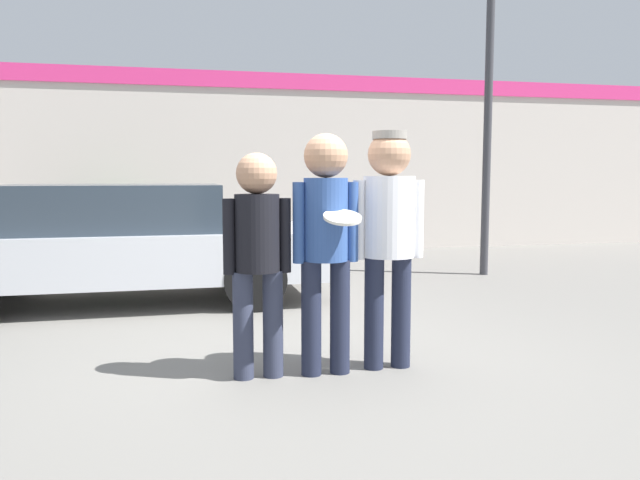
{
  "coord_description": "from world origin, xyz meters",
  "views": [
    {
      "loc": [
        -0.94,
        -4.8,
        1.48
      ],
      "look_at": [
        0.14,
        -0.18,
        0.99
      ],
      "focal_mm": 35.0,
      "sensor_mm": 36.0,
      "label": 1
    }
  ],
  "objects_px": {
    "person_middle_with_frisbee": "(326,231)",
    "shrub": "(107,232)",
    "person_left": "(257,247)",
    "street_lamp": "(507,46)",
    "parked_car_near": "(118,242)",
    "person_right": "(389,224)"
  },
  "relations": [
    {
      "from": "parked_car_near",
      "to": "person_right",
      "type": "bearing_deg",
      "value": -54.34
    },
    {
      "from": "parked_car_near",
      "to": "shrub",
      "type": "xyz_separation_m",
      "value": [
        -0.5,
        3.73,
        -0.2
      ]
    },
    {
      "from": "person_left",
      "to": "parked_car_near",
      "type": "xyz_separation_m",
      "value": [
        -1.22,
        3.12,
        -0.26
      ]
    },
    {
      "from": "person_middle_with_frisbee",
      "to": "shrub",
      "type": "xyz_separation_m",
      "value": [
        -2.23,
        6.88,
        -0.56
      ]
    },
    {
      "from": "person_middle_with_frisbee",
      "to": "parked_car_near",
      "type": "distance_m",
      "value": 3.61
    },
    {
      "from": "person_right",
      "to": "parked_car_near",
      "type": "bearing_deg",
      "value": 125.66
    },
    {
      "from": "person_left",
      "to": "person_middle_with_frisbee",
      "type": "bearing_deg",
      "value": -4.15
    },
    {
      "from": "person_left",
      "to": "street_lamp",
      "type": "distance_m",
      "value": 6.31
    },
    {
      "from": "person_right",
      "to": "parked_car_near",
      "type": "distance_m",
      "value": 3.84
    },
    {
      "from": "person_middle_with_frisbee",
      "to": "person_right",
      "type": "height_order",
      "value": "person_right"
    },
    {
      "from": "person_middle_with_frisbee",
      "to": "street_lamp",
      "type": "relative_size",
      "value": 0.33
    },
    {
      "from": "shrub",
      "to": "street_lamp",
      "type": "bearing_deg",
      "value": -25.37
    },
    {
      "from": "person_right",
      "to": "person_left",
      "type": "bearing_deg",
      "value": -179.44
    },
    {
      "from": "person_middle_with_frisbee",
      "to": "shrub",
      "type": "distance_m",
      "value": 7.26
    },
    {
      "from": "person_left",
      "to": "street_lamp",
      "type": "xyz_separation_m",
      "value": [
        4.23,
        4.02,
        2.4
      ]
    },
    {
      "from": "person_left",
      "to": "street_lamp",
      "type": "bearing_deg",
      "value": 43.56
    },
    {
      "from": "person_right",
      "to": "street_lamp",
      "type": "height_order",
      "value": "street_lamp"
    },
    {
      "from": "person_left",
      "to": "person_right",
      "type": "height_order",
      "value": "person_right"
    },
    {
      "from": "person_right",
      "to": "parked_car_near",
      "type": "relative_size",
      "value": 0.38
    },
    {
      "from": "person_middle_with_frisbee",
      "to": "street_lamp",
      "type": "distance_m",
      "value": 5.97
    },
    {
      "from": "street_lamp",
      "to": "shrub",
      "type": "height_order",
      "value": "street_lamp"
    },
    {
      "from": "shrub",
      "to": "parked_car_near",
      "type": "bearing_deg",
      "value": -82.29
    }
  ]
}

